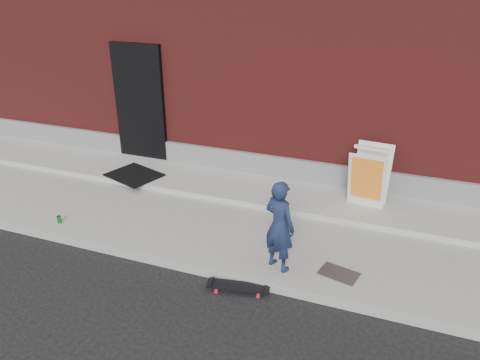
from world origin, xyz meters
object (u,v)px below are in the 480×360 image
at_px(child, 279,226).
at_px(pizza_sign, 369,176).
at_px(skateboard, 238,287).
at_px(soda_can, 59,219).

distance_m(child, pizza_sign, 2.28).
height_order(skateboard, pizza_sign, pizza_sign).
height_order(child, soda_can, child).
bearing_deg(pizza_sign, skateboard, -116.38).
relative_size(child, soda_can, 10.86).
bearing_deg(skateboard, child, 52.24).
bearing_deg(child, skateboard, 76.69).
distance_m(child, skateboard, 0.95).
height_order(child, pizza_sign, child).
bearing_deg(soda_can, child, 1.28).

